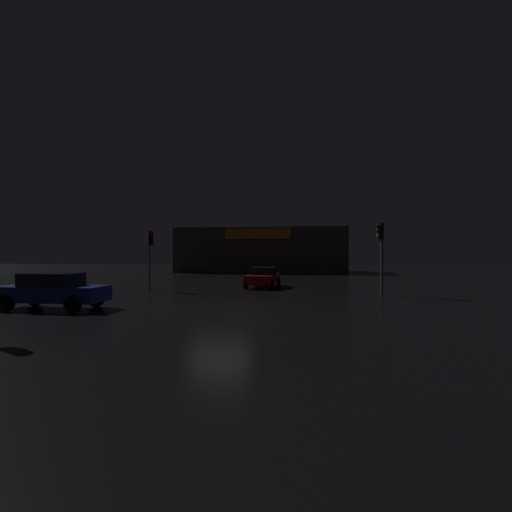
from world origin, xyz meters
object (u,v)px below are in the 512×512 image
object	(u,v)px
car_far	(53,290)
traffic_signal_main	(381,245)
store_building	(263,250)
traffic_signal_cross_left	(150,246)
car_near	(263,277)

from	to	relation	value
car_far	traffic_signal_main	bearing A→B (deg)	30.32
store_building	traffic_signal_cross_left	bearing A→B (deg)	-96.91
store_building	car_far	size ratio (longest dim) A/B	4.54
car_near	car_far	distance (m)	14.23
traffic_signal_cross_left	car_near	bearing A→B (deg)	26.99
store_building	traffic_signal_cross_left	distance (m)	26.43
traffic_signal_main	car_far	size ratio (longest dim) A/B	0.91
traffic_signal_main	car_near	bearing A→B (deg)	149.67
traffic_signal_main	traffic_signal_cross_left	xyz separation A→B (m)	(-13.71, 0.84, -0.01)
store_building	traffic_signal_main	world-z (taller)	store_building
traffic_signal_main	traffic_signal_cross_left	size ratio (longest dim) A/B	1.08
traffic_signal_main	car_far	distance (m)	16.45
store_building	traffic_signal_main	distance (m)	29.05
store_building	traffic_signal_main	bearing A→B (deg)	-68.74
store_building	traffic_signal_main	size ratio (longest dim) A/B	5.00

